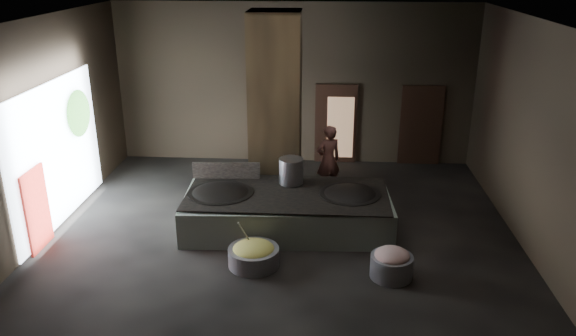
# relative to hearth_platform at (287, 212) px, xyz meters

# --- Properties ---
(floor) EXTENTS (10.00, 9.00, 0.10)m
(floor) POSITION_rel_hearth_platform_xyz_m (-0.10, -0.11, -0.44)
(floor) COLOR black
(floor) RESTS_ON ground
(ceiling) EXTENTS (10.00, 9.00, 0.10)m
(ceiling) POSITION_rel_hearth_platform_xyz_m (-0.10, -0.11, 4.16)
(ceiling) COLOR black
(ceiling) RESTS_ON back_wall
(back_wall) EXTENTS (10.00, 0.10, 4.50)m
(back_wall) POSITION_rel_hearth_platform_xyz_m (-0.10, 4.44, 1.86)
(back_wall) COLOR black
(back_wall) RESTS_ON ground
(front_wall) EXTENTS (10.00, 0.10, 4.50)m
(front_wall) POSITION_rel_hearth_platform_xyz_m (-0.10, -4.66, 1.86)
(front_wall) COLOR black
(front_wall) RESTS_ON ground
(left_wall) EXTENTS (0.10, 9.00, 4.50)m
(left_wall) POSITION_rel_hearth_platform_xyz_m (-5.15, -0.11, 1.86)
(left_wall) COLOR black
(left_wall) RESTS_ON ground
(right_wall) EXTENTS (0.10, 9.00, 4.50)m
(right_wall) POSITION_rel_hearth_platform_xyz_m (4.95, -0.11, 1.86)
(right_wall) COLOR black
(right_wall) RESTS_ON ground
(pillar) EXTENTS (1.20, 1.20, 4.50)m
(pillar) POSITION_rel_hearth_platform_xyz_m (-0.40, 1.79, 1.86)
(pillar) COLOR black
(pillar) RESTS_ON ground
(hearth_platform) EXTENTS (4.53, 2.31, 0.77)m
(hearth_platform) POSITION_rel_hearth_platform_xyz_m (0.00, 0.00, 0.00)
(hearth_platform) COLOR #B5C8B4
(hearth_platform) RESTS_ON ground
(platform_cap) EXTENTS (4.35, 2.09, 0.03)m
(platform_cap) POSITION_rel_hearth_platform_xyz_m (0.00, 0.00, 0.43)
(platform_cap) COLOR black
(platform_cap) RESTS_ON hearth_platform
(wok_left) EXTENTS (1.40, 1.40, 0.39)m
(wok_left) POSITION_rel_hearth_platform_xyz_m (-1.45, -0.05, 0.36)
(wok_left) COLOR black
(wok_left) RESTS_ON hearth_platform
(wok_left_rim) EXTENTS (1.43, 1.43, 0.05)m
(wok_left_rim) POSITION_rel_hearth_platform_xyz_m (-1.45, -0.05, 0.43)
(wok_left_rim) COLOR black
(wok_left_rim) RESTS_ON hearth_platform
(wok_right) EXTENTS (1.30, 1.30, 0.37)m
(wok_right) POSITION_rel_hearth_platform_xyz_m (1.35, 0.05, 0.36)
(wok_right) COLOR black
(wok_right) RESTS_ON hearth_platform
(wok_right_rim) EXTENTS (1.33, 1.33, 0.05)m
(wok_right_rim) POSITION_rel_hearth_platform_xyz_m (1.35, 0.05, 0.43)
(wok_right_rim) COLOR black
(wok_right_rim) RESTS_ON hearth_platform
(stock_pot) EXTENTS (0.54, 0.54, 0.58)m
(stock_pot) POSITION_rel_hearth_platform_xyz_m (0.05, 0.55, 0.74)
(stock_pot) COLOR #97999E
(stock_pot) RESTS_ON hearth_platform
(splash_guard) EXTENTS (1.55, 0.12, 0.39)m
(splash_guard) POSITION_rel_hearth_platform_xyz_m (-1.45, 0.75, 0.64)
(splash_guard) COLOR black
(splash_guard) RESTS_ON hearth_platform
(cook) EXTENTS (0.76, 0.66, 1.77)m
(cook) POSITION_rel_hearth_platform_xyz_m (0.89, 2.00, 0.50)
(cook) COLOR brown
(cook) RESTS_ON ground
(veg_basin) EXTENTS (1.27, 1.27, 0.36)m
(veg_basin) POSITION_rel_hearth_platform_xyz_m (-0.54, -1.65, -0.20)
(veg_basin) COLOR gray
(veg_basin) RESTS_ON ground
(veg_fill) EXTENTS (0.81, 0.81, 0.25)m
(veg_fill) POSITION_rel_hearth_platform_xyz_m (-0.54, -1.65, -0.04)
(veg_fill) COLOR #8BB156
(veg_fill) RESTS_ON veg_basin
(ladle) EXTENTS (0.30, 0.30, 0.70)m
(ladle) POSITION_rel_hearth_platform_xyz_m (-0.69, -1.50, 0.16)
(ladle) COLOR #97999E
(ladle) RESTS_ON veg_basin
(meat_basin) EXTENTS (0.94, 0.94, 0.43)m
(meat_basin) POSITION_rel_hearth_platform_xyz_m (2.07, -1.90, -0.17)
(meat_basin) COLOR gray
(meat_basin) RESTS_ON ground
(meat_fill) EXTENTS (0.66, 0.66, 0.25)m
(meat_fill) POSITION_rel_hearth_platform_xyz_m (2.07, -1.90, 0.06)
(meat_fill) COLOR #AD6B68
(meat_fill) RESTS_ON meat_basin
(doorway_near) EXTENTS (1.18, 0.08, 2.38)m
(doorway_near) POSITION_rel_hearth_platform_xyz_m (1.10, 4.34, 0.71)
(doorway_near) COLOR black
(doorway_near) RESTS_ON ground
(doorway_near_glow) EXTENTS (0.75, 0.04, 1.78)m
(doorway_near_glow) POSITION_rel_hearth_platform_xyz_m (1.23, 4.29, 0.66)
(doorway_near_glow) COLOR #8C6647
(doorway_near_glow) RESTS_ON ground
(doorway_far) EXTENTS (1.18, 0.08, 2.38)m
(doorway_far) POSITION_rel_hearth_platform_xyz_m (3.50, 4.34, 0.71)
(doorway_far) COLOR black
(doorway_far) RESTS_ON ground
(doorway_far_glow) EXTENTS (0.89, 0.04, 2.10)m
(doorway_far_glow) POSITION_rel_hearth_platform_xyz_m (3.63, 4.54, 0.66)
(doorway_far_glow) COLOR #8C6647
(doorway_far_glow) RESTS_ON ground
(left_opening) EXTENTS (0.04, 4.20, 3.10)m
(left_opening) POSITION_rel_hearth_platform_xyz_m (-5.05, 0.09, 1.21)
(left_opening) COLOR white
(left_opening) RESTS_ON ground
(pavilion_sliver) EXTENTS (0.05, 0.90, 1.70)m
(pavilion_sliver) POSITION_rel_hearth_platform_xyz_m (-4.98, -1.21, 0.46)
(pavilion_sliver) COLOR maroon
(pavilion_sliver) RESTS_ON ground
(tree_silhouette) EXTENTS (0.28, 1.10, 1.10)m
(tree_silhouette) POSITION_rel_hearth_platform_xyz_m (-4.95, 1.19, 1.81)
(tree_silhouette) COLOR #194714
(tree_silhouette) RESTS_ON left_opening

